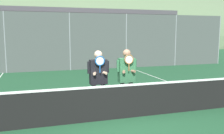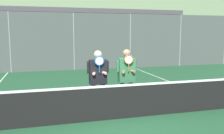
% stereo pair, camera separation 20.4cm
% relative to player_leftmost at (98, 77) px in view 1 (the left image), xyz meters
% --- Properties ---
extents(ground_plane, '(120.00, 120.00, 0.00)m').
position_rel_player_leftmost_xyz_m(ground_plane, '(0.39, -0.56, -1.06)').
color(ground_plane, '#1E4C2D').
extents(hill_distant, '(137.91, 76.62, 26.82)m').
position_rel_player_leftmost_xyz_m(hill_distant, '(0.39, 57.48, -1.06)').
color(hill_distant, '#5B7551').
rests_on(hill_distant, ground_plane).
extents(clubhouse_building, '(19.72, 5.50, 4.16)m').
position_rel_player_leftmost_xyz_m(clubhouse_building, '(0.60, 15.80, 1.04)').
color(clubhouse_building, tan).
rests_on(clubhouse_building, ground_plane).
extents(fence_back, '(21.57, 0.06, 3.42)m').
position_rel_player_leftmost_xyz_m(fence_back, '(0.39, 8.46, 0.65)').
color(fence_back, gray).
rests_on(fence_back, ground_plane).
extents(tennis_net, '(10.16, 0.09, 1.02)m').
position_rel_player_leftmost_xyz_m(tennis_net, '(0.39, -0.56, -0.58)').
color(tennis_net, gray).
rests_on(tennis_net, ground_plane).
extents(court_line_right_sideline, '(0.05, 16.00, 0.01)m').
position_rel_player_leftmost_xyz_m(court_line_right_sideline, '(4.17, 2.44, -1.05)').
color(court_line_right_sideline, white).
rests_on(court_line_right_sideline, ground_plane).
extents(player_leftmost, '(0.61, 0.34, 1.77)m').
position_rel_player_leftmost_xyz_m(player_leftmost, '(0.00, 0.00, 0.00)').
color(player_leftmost, '#56565B').
rests_on(player_leftmost, ground_plane).
extents(player_center_left, '(0.60, 0.34, 1.79)m').
position_rel_player_leftmost_xyz_m(player_center_left, '(0.82, -0.01, 0.01)').
color(player_center_left, '#56565B').
rests_on(player_center_left, ground_plane).
extents(car_left_of_center, '(4.62, 2.05, 1.82)m').
position_rel_player_leftmost_xyz_m(car_left_of_center, '(-0.03, 11.09, -0.13)').
color(car_left_of_center, silver).
rests_on(car_left_of_center, ground_plane).
extents(car_center, '(4.22, 1.96, 1.80)m').
position_rel_player_leftmost_xyz_m(car_center, '(4.93, 11.38, -0.14)').
color(car_center, maroon).
rests_on(car_center, ground_plane).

